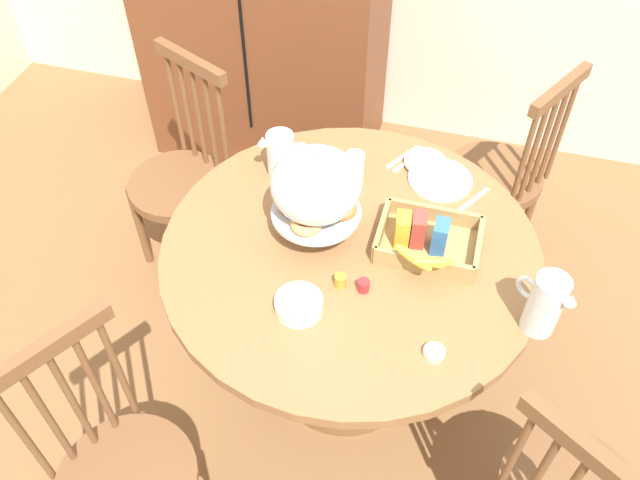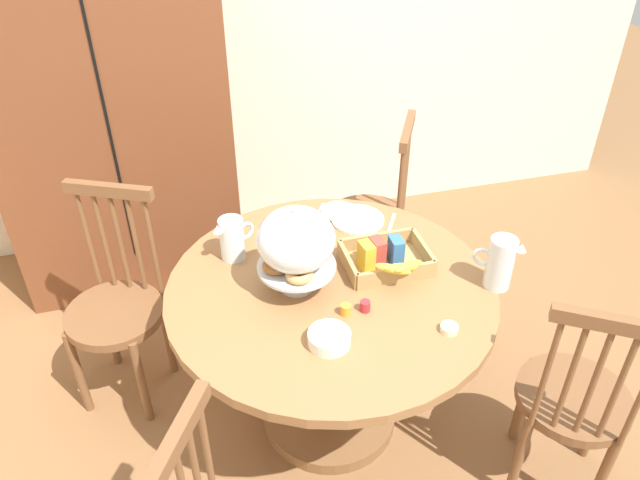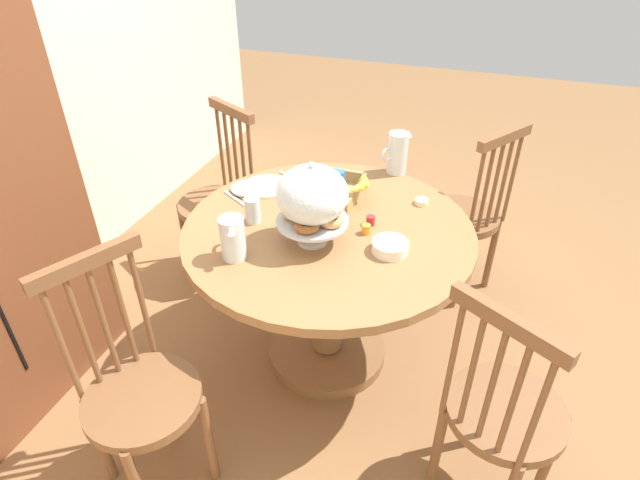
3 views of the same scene
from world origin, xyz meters
name	(u,v)px [view 1 (image 1 of 3)]	position (x,y,z in m)	size (l,w,h in m)	color
ground_plane	(330,412)	(0.00, 0.00, 0.00)	(10.00, 10.00, 0.00)	brown
dining_table	(348,288)	(0.01, 0.19, 0.53)	(1.20, 1.20, 0.74)	olive
windsor_chair_near_window	(122,475)	(-0.46, -0.58, 0.45)	(0.45, 0.45, 0.97)	brown
windsor_chair_facing_door	(499,178)	(0.45, 0.97, 0.45)	(0.45, 0.45, 0.97)	brown
windsor_chair_far_side	(182,182)	(-0.79, 0.60, 0.45)	(0.44, 0.44, 0.97)	brown
pastry_stand_with_dome	(316,188)	(-0.11, 0.21, 0.94)	(0.28, 0.28, 0.34)	silver
orange_juice_pitcher	(544,306)	(0.58, 0.04, 0.83)	(0.16, 0.12, 0.20)	silver
milk_pitcher	(281,157)	(-0.30, 0.45, 0.82)	(0.17, 0.10, 0.17)	silver
cereal_basket	(425,241)	(0.23, 0.23, 0.78)	(0.32, 0.30, 0.12)	tan
china_plate_large	(440,180)	(0.23, 0.56, 0.75)	(0.22, 0.22, 0.01)	white
china_plate_small	(426,162)	(0.17, 0.63, 0.76)	(0.15, 0.15, 0.01)	white
cereal_bowl	(299,305)	(-0.08, -0.09, 0.76)	(0.14, 0.14, 0.04)	white
drinking_glass	(355,167)	(-0.06, 0.49, 0.80)	(0.06, 0.06, 0.11)	silver
butter_dish	(434,353)	(0.32, -0.14, 0.75)	(0.06, 0.06, 0.02)	beige
jam_jar_strawberry	(363,286)	(0.08, 0.03, 0.76)	(0.04, 0.04, 0.04)	#B7282D
jam_jar_apricot	(340,281)	(0.01, 0.03, 0.76)	(0.04, 0.04, 0.04)	orange
table_knife	(409,161)	(0.11, 0.64, 0.74)	(0.17, 0.01, 0.01)	silver
dinner_fork	(403,157)	(0.09, 0.65, 0.74)	(0.17, 0.01, 0.01)	silver
soup_spoon	(473,201)	(0.35, 0.49, 0.74)	(0.17, 0.01, 0.01)	silver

